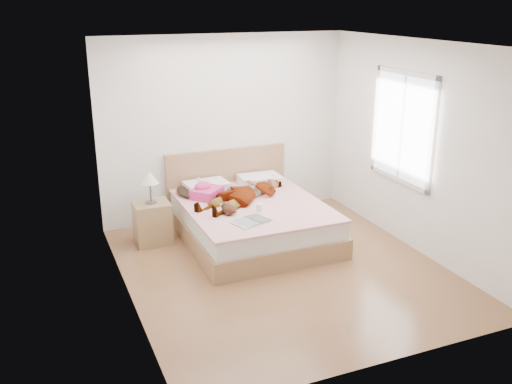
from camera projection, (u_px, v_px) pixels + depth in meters
ground at (283, 269)px, 6.75m from camera, size 4.00×4.00×0.00m
woman at (245, 191)px, 7.58m from camera, size 1.68×1.32×0.22m
hair at (194, 190)px, 7.79m from camera, size 0.49×0.59×0.09m
phone at (200, 180)px, 7.72m from camera, size 0.09×0.11×0.06m
room_shell at (403, 128)px, 7.18m from camera, size 4.00×4.00×4.00m
bed at (251, 218)px, 7.57m from camera, size 1.80×2.08×1.00m
towel at (206, 191)px, 7.63m from camera, size 0.51×0.51×0.21m
magazine at (252, 221)px, 6.81m from camera, size 0.53×0.43×0.03m
coffee_mug at (259, 207)px, 7.16m from camera, size 0.12×0.10×0.08m
plush_toy at (228, 209)px, 7.04m from camera, size 0.19×0.25×0.13m
nightstand at (152, 219)px, 7.39m from camera, size 0.46×0.41×0.98m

